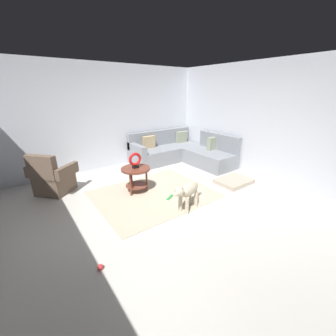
{
  "coord_description": "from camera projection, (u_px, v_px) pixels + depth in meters",
  "views": [
    {
      "loc": [
        -1.97,
        -2.7,
        2.05
      ],
      "look_at": [
        0.45,
        0.6,
        0.55
      ],
      "focal_mm": 22.88,
      "sensor_mm": 36.0,
      "label": 1
    }
  ],
  "objects": [
    {
      "name": "side_table",
      "position": [
        136.0,
        173.0,
        4.44
      ],
      "size": [
        0.6,
        0.6,
        0.54
      ],
      "color": "brown",
      "rests_on": "ground_plane"
    },
    {
      "name": "ground_plane",
      "position": [
        168.0,
        213.0,
        3.86
      ],
      "size": [
        6.0,
        6.0,
        0.1
      ],
      "primitive_type": "cube",
      "color": "beige"
    },
    {
      "name": "wall_right",
      "position": [
        269.0,
        121.0,
        5.01
      ],
      "size": [
        0.12,
        6.0,
        2.7
      ],
      "primitive_type": "cube",
      "color": "silver",
      "rests_on": "ground_plane"
    },
    {
      "name": "dog_toy_ball",
      "position": [
        100.0,
        267.0,
        2.59
      ],
      "size": [
        0.07,
        0.07,
        0.07
      ],
      "primitive_type": "sphere",
      "color": "red",
      "rests_on": "ground_plane"
    },
    {
      "name": "torus_sculpture",
      "position": [
        135.0,
        160.0,
        4.34
      ],
      "size": [
        0.28,
        0.08,
        0.33
      ],
      "color": "black",
      "rests_on": "side_table"
    },
    {
      "name": "armchair",
      "position": [
        52.0,
        179.0,
        4.42
      ],
      "size": [
        0.98,
        1.0,
        0.88
      ],
      "rotation": [
        0.0,
        0.0,
        -0.86
      ],
      "color": "brown",
      "rests_on": "ground_plane"
    },
    {
      "name": "dog_toy_rope",
      "position": [
        170.0,
        197.0,
        4.28
      ],
      "size": [
        0.2,
        0.14,
        0.05
      ],
      "primitive_type": "cylinder",
      "rotation": [
        0.0,
        1.57,
        0.47
      ],
      "color": "green",
      "rests_on": "ground_plane"
    },
    {
      "name": "area_rug",
      "position": [
        154.0,
        194.0,
        4.46
      ],
      "size": [
        2.3,
        1.9,
        0.01
      ],
      "primitive_type": "cube",
      "color": "#BCAD93",
      "rests_on": "ground_plane"
    },
    {
      "name": "wall_back",
      "position": [
        101.0,
        118.0,
        5.61
      ],
      "size": [
        6.0,
        0.12,
        2.7
      ],
      "primitive_type": "cube",
      "color": "silver",
      "rests_on": "ground_plane"
    },
    {
      "name": "dog",
      "position": [
        187.0,
        191.0,
        3.76
      ],
      "size": [
        0.83,
        0.36,
        0.63
      ],
      "rotation": [
        0.0,
        0.0,
        1.86
      ],
      "color": "beige",
      "rests_on": "ground_plane"
    },
    {
      "name": "dog_bed_mat",
      "position": [
        234.0,
        181.0,
        4.99
      ],
      "size": [
        0.8,
        0.6,
        0.09
      ],
      "primitive_type": "cube",
      "color": "#B2A38E",
      "rests_on": "ground_plane"
    },
    {
      "name": "sectional_couch",
      "position": [
        182.0,
        152.0,
        6.38
      ],
      "size": [
        2.2,
        2.25,
        0.88
      ],
      "color": "gray",
      "rests_on": "ground_plane"
    }
  ]
}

